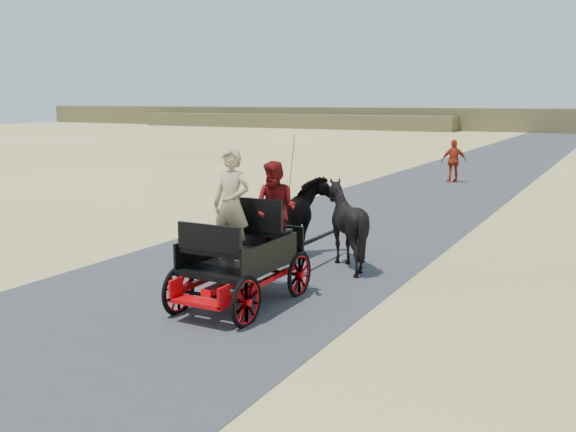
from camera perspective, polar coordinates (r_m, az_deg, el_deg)
The scene contains 10 objects.
ground at distance 12.44m, azimuth -4.04°, elevation -5.03°, with size 140.00×140.00×0.00m, color tan.
road at distance 12.44m, azimuth -4.04°, elevation -5.00°, with size 6.00×140.00×0.01m, color #38383A.
ridge_far at distance 72.45m, azimuth 23.32°, elevation 7.81°, with size 140.00×6.00×2.40m, color brown.
ridge_near at distance 77.30m, azimuth 0.06°, elevation 8.45°, with size 40.00×4.00×1.60m, color brown.
carriage at distance 10.49m, azimuth -4.15°, elevation -5.90°, with size 1.30×2.40×0.72m, color black, non-canonical shape.
horse_left at distance 13.18m, azimuth 0.77°, elevation -0.35°, with size 0.91×2.01×1.70m, color black.
horse_right at distance 12.72m, azimuth 5.17°, elevation -0.77°, with size 1.37×1.54×1.70m, color black.
driver_man at distance 10.36m, azimuth -5.03°, elevation 1.03°, with size 0.66×0.43×1.80m, color tan.
passenger_woman at distance 10.59m, azimuth -1.13°, elevation 0.65°, with size 0.77×0.60×1.58m, color #660C0F.
pedestrian at distance 26.67m, azimuth 14.53°, elevation 4.76°, with size 1.01×0.42×1.73m, color #AD2E13.
Camera 1 is at (6.42, -10.14, 3.28)m, focal length 40.00 mm.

